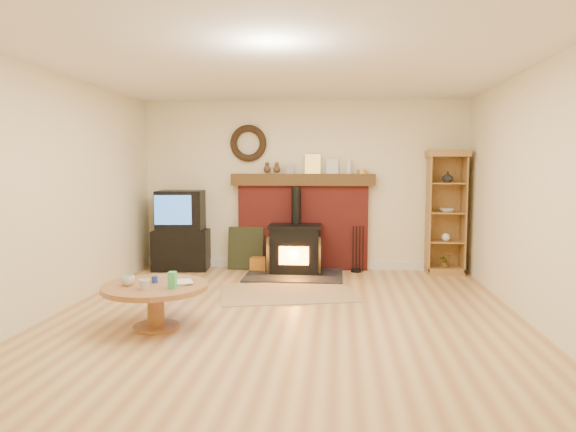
# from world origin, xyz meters

# --- Properties ---
(ground) EXTENTS (5.50, 5.50, 0.00)m
(ground) POSITION_xyz_m (0.00, 0.00, 0.00)
(ground) COLOR #B27B4A
(ground) RESTS_ON ground
(room_shell) EXTENTS (5.02, 5.52, 2.61)m
(room_shell) POSITION_xyz_m (-0.02, 0.09, 1.72)
(room_shell) COLOR beige
(room_shell) RESTS_ON ground
(chimney_breast) EXTENTS (2.20, 0.22, 1.78)m
(chimney_breast) POSITION_xyz_m (0.00, 2.67, 0.80)
(chimney_breast) COLOR maroon
(chimney_breast) RESTS_ON ground
(wood_stove) EXTENTS (1.40, 1.00, 1.29)m
(wood_stove) POSITION_xyz_m (-0.08, 2.27, 0.35)
(wood_stove) COLOR black
(wood_stove) RESTS_ON ground
(area_rug) EXTENTS (1.88, 1.49, 0.01)m
(area_rug) POSITION_xyz_m (-0.08, 1.10, 0.01)
(area_rug) COLOR brown
(area_rug) RESTS_ON ground
(tv_unit) EXTENTS (0.89, 0.66, 1.22)m
(tv_unit) POSITION_xyz_m (-1.87, 2.47, 0.59)
(tv_unit) COLOR black
(tv_unit) RESTS_ON ground
(curio_cabinet) EXTENTS (0.59, 0.42, 1.83)m
(curio_cabinet) POSITION_xyz_m (2.13, 2.55, 0.92)
(curio_cabinet) COLOR brown
(curio_cabinet) RESTS_ON ground
(firelog_box) EXTENTS (0.36, 0.25, 0.21)m
(firelog_box) POSITION_xyz_m (-0.60, 2.40, 0.11)
(firelog_box) COLOR #C0B60C
(firelog_box) RESTS_ON ground
(leaning_painting) EXTENTS (0.55, 0.15, 0.66)m
(leaning_painting) POSITION_xyz_m (-0.88, 2.55, 0.33)
(leaning_painting) COLOR black
(leaning_painting) RESTS_ON ground
(fire_tools) EXTENTS (0.19, 0.16, 0.70)m
(fire_tools) POSITION_xyz_m (0.83, 2.50, 0.16)
(fire_tools) COLOR black
(fire_tools) RESTS_ON ground
(coffee_table) EXTENTS (1.03, 1.03, 0.60)m
(coffee_table) POSITION_xyz_m (-1.24, -0.43, 0.36)
(coffee_table) COLOR brown
(coffee_table) RESTS_ON ground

